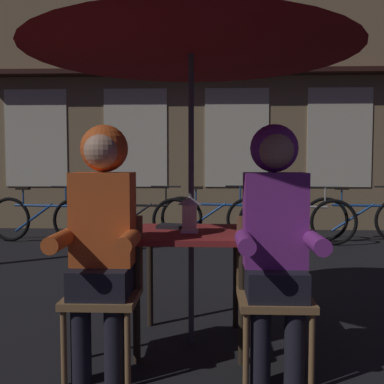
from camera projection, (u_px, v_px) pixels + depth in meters
The scene contains 15 objects.
ground_plane at pixel (191, 343), 3.04m from camera, with size 60.00×60.00×0.00m, color black.
cafe_table at pixel (191, 247), 3.00m from camera, with size 0.72×0.72×0.74m.
patio_umbrella at pixel (191, 23), 2.90m from camera, with size 2.10×2.10×2.31m.
lantern at pixel (190, 213), 2.94m from camera, with size 0.11×0.11×0.23m.
chair_left at pixel (105, 284), 2.66m from camera, with size 0.40×0.40×0.87m.
chair_right at pixel (273, 285), 2.62m from camera, with size 0.40×0.40×0.87m.
person_left_hooded at pixel (102, 223), 2.58m from camera, with size 0.45×0.56×1.40m.
person_right_hooded at pixel (275, 224), 2.54m from camera, with size 0.45×0.56×1.40m.
shopfront_building at pixel (236, 54), 8.19m from camera, with size 10.00×0.93×6.20m.
bicycle_nearest at pixel (41, 219), 6.79m from camera, with size 1.67×0.28×0.84m.
bicycle_second at pixel (140, 219), 6.82m from camera, with size 1.68×0.17×0.84m.
bicycle_third at pixel (214, 218), 6.95m from camera, with size 1.66×0.36×0.84m.
bicycle_fourth at pixel (297, 220), 6.63m from camera, with size 1.67×0.27×0.84m.
bicycle_fifth at pixel (361, 219), 6.80m from camera, with size 1.67×0.28×0.84m.
book at pixel (173, 226), 3.13m from camera, with size 0.20×0.14×0.02m, color black.
Camera 1 is at (0.12, -2.96, 1.19)m, focal length 43.27 mm.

